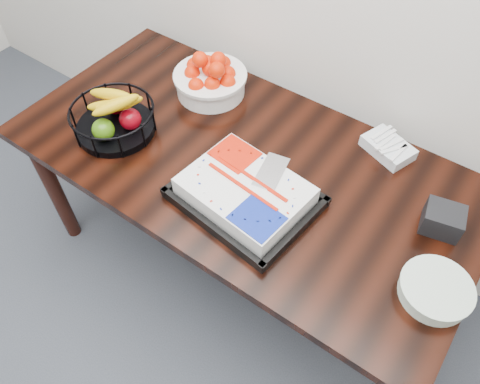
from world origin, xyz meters
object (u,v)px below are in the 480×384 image
Objects in this scene: cake_tray at (245,193)px; plate_stack at (435,290)px; fruit_basket at (113,117)px; napkin_box at (443,220)px; table at (242,173)px; tangerine_bowl at (210,76)px.

cake_tray is 2.29× the size of plate_stack.
fruit_basket reaches higher than napkin_box.
cake_tray reaches higher than napkin_box.
table is 3.57× the size of cake_tray.
tangerine_bowl is 0.44m from fruit_basket.
table is 5.47× the size of fruit_basket.
tangerine_bowl reaches higher than plate_stack.
napkin_box is (-0.08, 0.25, 0.02)m from plate_stack.
tangerine_bowl reaches higher than cake_tray.
tangerine_bowl is 0.94× the size of fruit_basket.
fruit_basket is at bearing -179.31° from cake_tray.
tangerine_bowl is 1.19m from plate_stack.
fruit_basket reaches higher than cake_tray.
tangerine_bowl is 1.07m from napkin_box.
fruit_basket reaches higher than plate_stack.
table is at bearing 128.48° from cake_tray.
plate_stack is (1.30, 0.04, -0.05)m from fruit_basket.
tangerine_bowl is at bearing 68.65° from fruit_basket.
tangerine_bowl is (-0.46, 0.40, 0.04)m from cake_tray.
cake_tray reaches higher than table.
napkin_box is at bearing 13.51° from fruit_basket.
cake_tray is (0.13, -0.16, 0.13)m from table.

